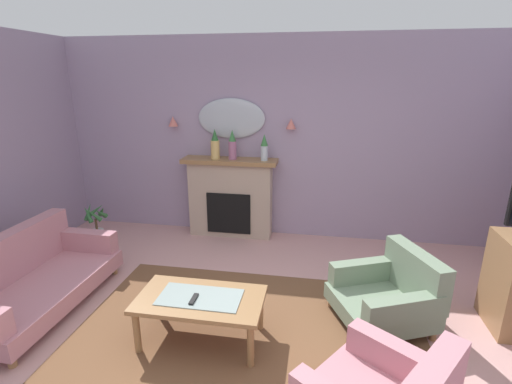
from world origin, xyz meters
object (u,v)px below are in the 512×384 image
Objects in this scene: mantel_vase_centre at (264,147)px; armchair_beside_couch at (390,293)px; potted_plant_small_fern at (96,222)px; wall_mirror at (231,118)px; mantel_vase_left at (232,145)px; wall_sconce_right at (291,124)px; fireplace at (231,198)px; coffee_table at (200,303)px; tv_remote at (194,299)px; floral_couch at (29,279)px; mantel_vase_right at (215,145)px; wall_sconce_left at (173,121)px.

armchair_beside_couch is (1.48, -1.75, -1.04)m from mantel_vase_centre.
wall_mirror is at bearing 19.82° from potted_plant_small_fern.
wall_sconce_right is at bearing 8.53° from mantel_vase_left.
fireplace is 0.79m from mantel_vase_left.
wall_mirror is at bearing 90.00° from fireplace.
mantel_vase_centre is at bearing 84.94° from coffee_table.
potted_plant_small_fern is at bearing -165.31° from mantel_vase_left.
tv_remote reaches higher than coffee_table.
mantel_vase_left is at bearing 52.53° from floral_couch.
tv_remote is at bearing -159.93° from armchair_beside_couch.
wall_sconce_right is at bearing 6.52° from mantel_vase_right.
wall_sconce_left is 2.71m from floral_couch.
wall_sconce_right reaches higher than mantel_vase_right.
armchair_beside_couch is (1.73, 0.63, -0.15)m from tv_remote.
wall_mirror reaches higher than mantel_vase_centre.
wall_sconce_left is at bearing 173.84° from fireplace.
mantel_vase_centre is 0.64m from wall_mirror.
tv_remote is 0.29× the size of potted_plant_small_fern.
mantel_vase_right is at bearing -173.48° from wall_sconce_right.
mantel_vase_right is 1.15× the size of mantel_vase_centre.
fireplace is at bearing -6.16° from wall_sconce_left.
coffee_table is (0.49, -2.33, -0.96)m from mantel_vase_right.
mantel_vase_centre is at bearing 11.99° from potted_plant_small_fern.
mantel_vase_right is at bearing 16.78° from potted_plant_small_fern.
coffee_table is at bearing -82.89° from fireplace.
wall_mirror reaches higher than potted_plant_small_fern.
wall_mirror is 2.86m from tv_remote.
mantel_vase_centre is 0.49m from wall_sconce_right.
wall_sconce_left and wall_sconce_right have the same top height.
floral_couch is (-1.87, 0.21, -0.06)m from coffee_table.
wall_mirror is 2.45m from potted_plant_small_fern.
wall_sconce_left reaches higher than floral_couch.
mantel_vase_centre is at bearing 0.00° from mantel_vase_right.
mantel_vase_left is at bearing -180.00° from mantel_vase_centre.
armchair_beside_couch is (3.56, 0.37, -0.01)m from floral_couch.
wall_mirror is (-0.05, 0.17, 0.35)m from mantel_vase_left.
mantel_vase_right is 0.73m from wall_sconce_left.
mantel_vase_right is 0.77× the size of potted_plant_small_fern.
mantel_vase_left is 2.97× the size of wall_sconce_left.
floral_couch is (-1.83, 0.26, -0.13)m from tv_remote.
potted_plant_small_fern is at bearing 139.76° from coffee_table.
mantel_vase_right is 0.45m from wall_mirror.
mantel_vase_right is 2.99m from armchair_beside_couch.
wall_sconce_right reaches higher than coffee_table.
tv_remote is at bearing -83.95° from fireplace.
tv_remote is 2.84m from potted_plant_small_fern.
potted_plant_small_fern is (-1.01, -0.62, -1.38)m from wall_sconce_left.
coffee_table is at bearing 54.72° from tv_remote.
potted_plant_small_fern is (-1.86, -0.67, -1.43)m from wall_mirror.
mantel_vase_right is 3.00× the size of wall_sconce_right.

